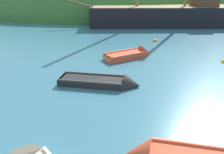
{
  "coord_description": "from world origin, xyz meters",
  "views": [
    {
      "loc": [
        -6.82,
        -8.77,
        4.57
      ],
      "look_at": [
        -5.96,
        1.73,
        0.22
      ],
      "focal_mm": 37.37,
      "sensor_mm": 36.0,
      "label": 1
    }
  ],
  "objects_px": {
    "rowboat_center": "(105,83)",
    "buoy_orange": "(155,41)",
    "sailing_ship": "(163,18)",
    "rowboat_outer_right": "(132,55)",
    "buoy_yellow": "(224,62)"
  },
  "relations": [
    {
      "from": "sailing_ship",
      "to": "rowboat_outer_right",
      "type": "xyz_separation_m",
      "value": [
        -5.31,
        -11.18,
        -0.68
      ]
    },
    {
      "from": "rowboat_center",
      "to": "buoy_orange",
      "type": "distance_m",
      "value": 9.4
    },
    {
      "from": "buoy_yellow",
      "to": "rowboat_center",
      "type": "bearing_deg",
      "value": -159.61
    },
    {
      "from": "rowboat_outer_right",
      "to": "buoy_orange",
      "type": "xyz_separation_m",
      "value": [
        2.58,
        4.02,
        -0.12
      ]
    },
    {
      "from": "sailing_ship",
      "to": "buoy_orange",
      "type": "height_order",
      "value": "sailing_ship"
    },
    {
      "from": "sailing_ship",
      "to": "buoy_yellow",
      "type": "xyz_separation_m",
      "value": [
        0.13,
        -12.66,
        -0.8
      ]
    },
    {
      "from": "sailing_ship",
      "to": "buoy_yellow",
      "type": "relative_size",
      "value": 48.68
    },
    {
      "from": "sailing_ship",
      "to": "rowboat_center",
      "type": "height_order",
      "value": "sailing_ship"
    },
    {
      "from": "sailing_ship",
      "to": "rowboat_outer_right",
      "type": "height_order",
      "value": "sailing_ship"
    },
    {
      "from": "rowboat_outer_right",
      "to": "buoy_orange",
      "type": "distance_m",
      "value": 4.78
    },
    {
      "from": "sailing_ship",
      "to": "rowboat_center",
      "type": "relative_size",
      "value": 4.63
    },
    {
      "from": "rowboat_outer_right",
      "to": "buoy_orange",
      "type": "height_order",
      "value": "rowboat_outer_right"
    },
    {
      "from": "rowboat_outer_right",
      "to": "buoy_yellow",
      "type": "distance_m",
      "value": 5.64
    },
    {
      "from": "rowboat_outer_right",
      "to": "rowboat_center",
      "type": "distance_m",
      "value": 4.65
    },
    {
      "from": "sailing_ship",
      "to": "buoy_orange",
      "type": "bearing_deg",
      "value": 72.97
    }
  ]
}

